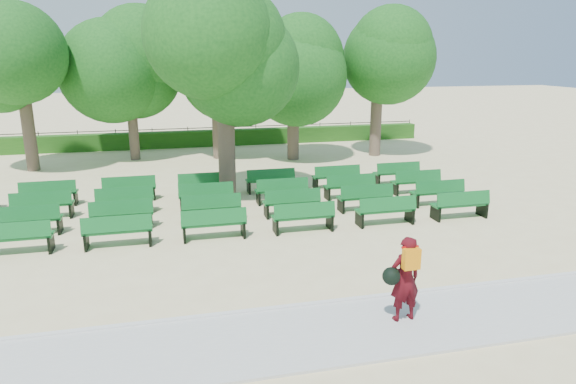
% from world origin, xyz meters
% --- Properties ---
extents(ground, '(120.00, 120.00, 0.00)m').
position_xyz_m(ground, '(0.00, 0.00, 0.00)').
color(ground, beige).
extents(paving, '(30.00, 2.20, 0.06)m').
position_xyz_m(paving, '(0.00, -7.40, 0.03)').
color(paving, beige).
rests_on(paving, ground).
extents(curb, '(30.00, 0.12, 0.10)m').
position_xyz_m(curb, '(0.00, -6.25, 0.05)').
color(curb, silver).
rests_on(curb, ground).
extents(hedge, '(26.00, 0.70, 0.90)m').
position_xyz_m(hedge, '(0.00, 14.00, 0.45)').
color(hedge, '#235716').
rests_on(hedge, ground).
extents(fence, '(26.00, 0.10, 1.02)m').
position_xyz_m(fence, '(0.00, 14.40, 0.00)').
color(fence, black).
rests_on(fence, ground).
extents(tree_line, '(21.80, 6.80, 7.04)m').
position_xyz_m(tree_line, '(0.00, 10.00, 0.00)').
color(tree_line, '#1B5D1A').
rests_on(tree_line, ground).
extents(bench_array, '(1.87, 0.62, 1.18)m').
position_xyz_m(bench_array, '(-1.06, 0.81, 0.10)').
color(bench_array, '#106025').
rests_on(bench_array, ground).
extents(tree_among, '(5.33, 5.33, 7.33)m').
position_xyz_m(tree_among, '(-0.19, 2.45, 4.90)').
color(tree_among, brown).
rests_on(tree_among, ground).
extents(person, '(0.84, 0.52, 1.75)m').
position_xyz_m(person, '(2.07, -7.29, 0.97)').
color(person, '#420910').
rests_on(person, ground).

